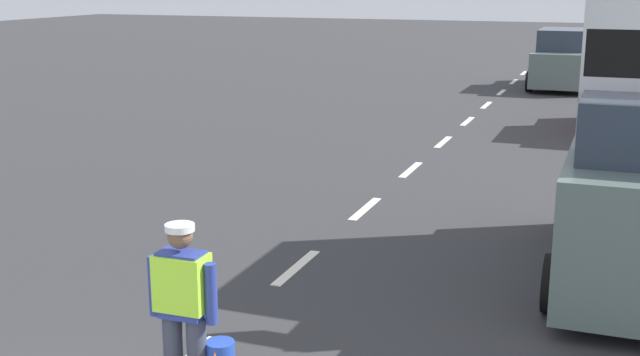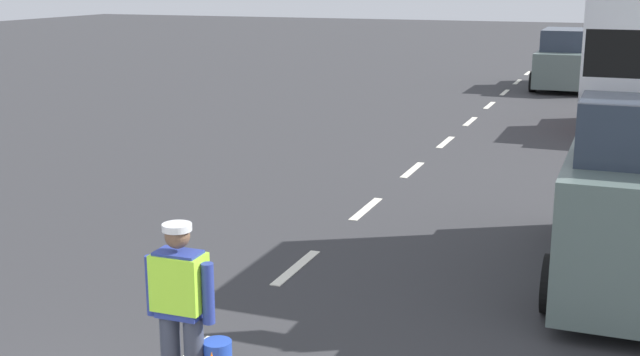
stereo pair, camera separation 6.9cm
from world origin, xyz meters
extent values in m
plane|color=#333335|center=(0.00, 21.00, 0.00)|extent=(96.00, 96.00, 0.00)
cube|color=silver|center=(0.00, 5.70, 0.01)|extent=(0.14, 1.40, 0.01)
cube|color=silver|center=(0.00, 8.70, 0.01)|extent=(0.14, 1.40, 0.01)
cube|color=silver|center=(0.00, 11.70, 0.01)|extent=(0.14, 1.40, 0.01)
cube|color=silver|center=(0.00, 14.70, 0.01)|extent=(0.14, 1.40, 0.01)
cube|color=silver|center=(0.00, 17.70, 0.01)|extent=(0.14, 1.40, 0.01)
cube|color=silver|center=(0.00, 20.70, 0.01)|extent=(0.14, 1.40, 0.01)
cube|color=silver|center=(0.00, 23.70, 0.01)|extent=(0.14, 1.40, 0.01)
cube|color=silver|center=(0.00, 26.70, 0.01)|extent=(0.14, 1.40, 0.01)
cube|color=silver|center=(0.00, 29.70, 0.01)|extent=(0.14, 1.40, 0.01)
cube|color=silver|center=(0.00, 32.70, 0.01)|extent=(0.14, 1.40, 0.01)
cube|color=silver|center=(0.00, 35.70, 0.01)|extent=(0.14, 1.40, 0.01)
cube|color=silver|center=(0.00, 38.70, 0.01)|extent=(0.14, 1.40, 0.01)
cube|color=silver|center=(0.00, 41.70, 0.01)|extent=(0.14, 1.40, 0.01)
cube|color=silver|center=(0.00, 44.70, 0.01)|extent=(0.14, 1.40, 0.01)
cube|color=silver|center=(0.00, 47.70, 0.01)|extent=(0.14, 1.40, 0.01)
cube|color=navy|center=(0.38, 2.14, 1.12)|extent=(0.40, 0.24, 0.60)
cube|color=#A5EA33|center=(0.38, 2.14, 1.14)|extent=(0.46, 0.28, 0.51)
cylinder|color=navy|center=(0.10, 2.14, 1.07)|extent=(0.11, 0.11, 0.55)
cylinder|color=navy|center=(0.66, 2.14, 1.07)|extent=(0.11, 0.11, 0.55)
sphere|color=brown|center=(0.38, 2.14, 1.56)|extent=(0.22, 0.22, 0.22)
cylinder|color=silver|center=(0.38, 2.14, 1.64)|extent=(0.26, 0.26, 0.06)
cylinder|color=#2347B7|center=(0.68, 2.24, 0.45)|extent=(0.26, 0.26, 0.26)
cylinder|color=black|center=(3.29, 8.25, 0.34)|extent=(0.22, 0.68, 0.68)
cylinder|color=black|center=(3.29, 5.39, 0.34)|extent=(0.22, 0.68, 0.68)
cylinder|color=black|center=(3.46, 19.03, 0.34)|extent=(0.22, 0.68, 0.68)
cylinder|color=black|center=(3.46, 16.50, 0.34)|extent=(0.22, 0.68, 0.68)
cube|color=slate|center=(1.78, 25.55, 0.75)|extent=(1.84, 4.22, 1.14)
cube|color=#2D3847|center=(1.78, 25.45, 1.67)|extent=(1.61, 2.32, 0.70)
cylinder|color=black|center=(0.84, 26.86, 0.34)|extent=(0.22, 0.68, 0.68)
cylinder|color=black|center=(2.71, 26.86, 0.34)|extent=(0.22, 0.68, 0.68)
cylinder|color=black|center=(0.84, 24.24, 0.34)|extent=(0.22, 0.68, 0.68)
cylinder|color=black|center=(2.71, 24.24, 0.34)|extent=(0.22, 0.68, 0.68)
camera|label=1|loc=(3.88, -3.70, 3.73)|focal=45.81mm
camera|label=2|loc=(3.94, -3.68, 3.73)|focal=45.81mm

